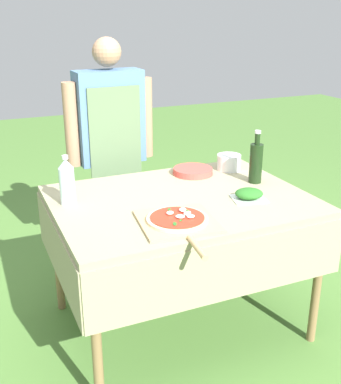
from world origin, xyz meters
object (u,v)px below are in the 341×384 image
Objects in this scene: pizza_on_peel at (178,221)px; herb_container at (249,194)px; prep_table at (181,213)px; water_bottle at (67,182)px; plate_stack at (193,171)px; person_cook at (111,140)px; oil_bottle at (256,162)px; mixing_tub at (229,162)px.

herb_container is at bearing 22.96° from pizza_on_peel.
prep_table is 0.59m from water_bottle.
plate_stack is at bearing 12.81° from water_bottle.
prep_table is at bearing -125.06° from plate_stack.
herb_container is at bearing 113.06° from person_cook.
water_bottle is 0.78m from plate_stack.
person_cook is 1.01m from herb_container.
prep_table is 4.42× the size of oil_bottle.
water_bottle is at bearing 174.81° from oil_bottle.
herb_container is (-0.17, -0.21, -0.09)m from oil_bottle.
water_bottle is 1.07× the size of plate_stack.
plate_stack is (-0.25, 0.26, -0.10)m from oil_bottle.
oil_bottle is at bearing 128.30° from person_cook.
plate_stack reaches higher than prep_table.
prep_table is 0.33m from pizza_on_peel.
person_cook is at bearing 56.31° from water_bottle.
oil_bottle is 0.38m from plate_stack.
pizza_on_peel is 3.84× the size of mixing_tub.
person_cook reaches higher than mixing_tub.
oil_bottle is at bearing 35.66° from pizza_on_peel.
pizza_on_peel is 2.33× the size of plate_stack.
oil_bottle is 0.28m from herb_container.
herb_container is (0.84, -0.30, -0.09)m from water_bottle.
oil_bottle is 0.26m from mixing_tub.
herb_container is 1.38× the size of mixing_tub.
water_bottle is 1.00m from mixing_tub.
pizza_on_peel is at bearing -135.46° from mixing_tub.
water_bottle reaches higher than pizza_on_peel.
herb_container is (0.30, -0.15, 0.11)m from prep_table.
person_cook is 1.04m from pizza_on_peel.
mixing_tub is at bearing 94.37° from oil_bottle.
water_bottle is (-0.54, 0.14, 0.20)m from prep_table.
oil_bottle reaches higher than herb_container.
mixing_tub is at bearing 51.66° from pizza_on_peel.
pizza_on_peel is 0.59m from water_bottle.
mixing_tub is 0.61× the size of plate_stack.
water_bottle is at bearing 160.33° from herb_container.
person_cook is 5.15× the size of oil_bottle.
pizza_on_peel reaches higher than plate_stack.
water_bottle is at bearing 164.88° from prep_table.
person_cook is (-0.13, 0.75, 0.21)m from prep_table.
pizza_on_peel is 2.19× the size of water_bottle.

